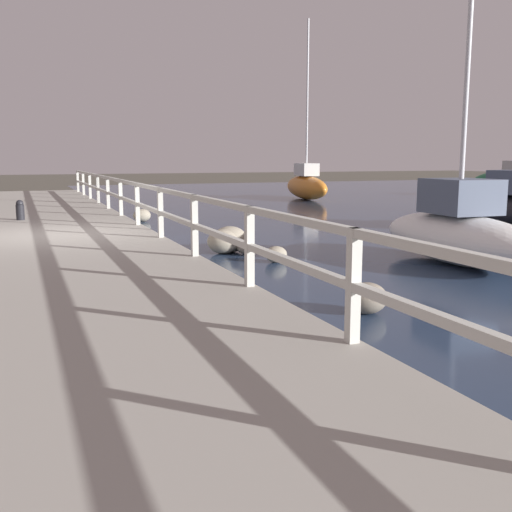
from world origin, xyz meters
name	(u,v)px	position (x,y,z in m)	size (l,w,h in m)	color
ground_plane	(60,250)	(0.00, 0.00, 0.00)	(120.00, 120.00, 0.00)	#4C473D
dock_walkway	(59,242)	(0.00, 0.00, 0.16)	(3.97, 36.00, 0.32)	#9E998E
railing	(148,200)	(1.89, 0.00, 1.00)	(0.10, 32.50, 1.01)	beige
boulder_downstream	(223,241)	(3.04, -1.76, 0.25)	(0.66, 0.60, 0.50)	gray
boulder_upstream	(276,254)	(3.61, -3.11, 0.15)	(0.41, 0.37, 0.31)	gray
boulder_mid_strip	(230,239)	(3.22, -1.65, 0.27)	(0.72, 0.65, 0.54)	gray
boulder_far_strip	(367,298)	(3.20, -6.88, 0.20)	(0.52, 0.47, 0.39)	slate
boulder_near_dock	(142,215)	(2.68, 4.88, 0.20)	(0.52, 0.47, 0.39)	gray
boulder_water_edge	(246,247)	(3.44, -2.00, 0.14)	(0.37, 0.33, 0.27)	gray
mooring_bollard	(20,210)	(-0.73, 3.48, 0.58)	(0.21, 0.21, 0.52)	black
sailboat_orange	(306,185)	(11.70, 11.98, 0.67)	(1.72, 5.05, 8.00)	orange
sailboat_white	(458,233)	(6.64, -4.44, 0.57)	(1.66, 4.16, 5.32)	white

